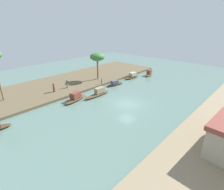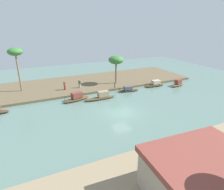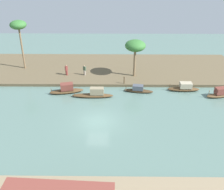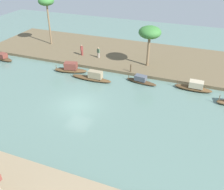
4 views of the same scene
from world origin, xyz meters
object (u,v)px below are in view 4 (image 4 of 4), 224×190
mooring_post (131,68)px  person_on_near_bank (82,51)px  palm_tree_left_near (150,33)px  person_by_mooring (98,53)px  sampan_downstream_large (3,58)px  sampan_with_red_awning (194,87)px  sampan_open_hull (141,80)px  sampan_midstream (93,77)px  sampan_upstream_small (71,69)px  palm_tree_left_far (46,3)px

mooring_post → person_on_near_bank: bearing=-18.5°
palm_tree_left_near → person_by_mooring: bearing=-1.4°
sampan_downstream_large → sampan_with_red_awning: size_ratio=0.79×
sampan_downstream_large → sampan_open_hull: 20.72m
person_on_near_bank → mooring_post: 8.92m
sampan_with_red_awning → mooring_post: mooring_post is taller
sampan_downstream_large → sampan_with_red_awning: (-26.93, -0.84, 0.04)m
person_on_near_bank → sampan_midstream: bearing=77.3°
sampan_downstream_large → sampan_upstream_small: sampan_upstream_small is taller
person_by_mooring → sampan_midstream: bearing=-55.5°
sampan_midstream → person_by_mooring: 6.37m
sampan_with_red_awning → sampan_open_hull: 6.23m
person_by_mooring → mooring_post: person_by_mooring is taller
person_by_mooring → palm_tree_left_far: bearing=-177.5°
sampan_downstream_large → person_by_mooring: bearing=-150.4°
sampan_midstream → sampan_upstream_small: bearing=-16.6°
person_by_mooring → sampan_open_hull: bearing=-13.4°
sampan_midstream → person_on_near_bank: size_ratio=3.33×
sampan_downstream_large → person_by_mooring: (-13.08, -5.01, 0.66)m
sampan_midstream → mooring_post: size_ratio=5.20×
sampan_open_hull → palm_tree_left_far: (17.36, -7.30, 6.60)m
palm_tree_left_near → palm_tree_left_far: palm_tree_left_far is taller
sampan_upstream_small → palm_tree_left_near: bearing=-164.9°
sampan_downstream_large → sampan_with_red_awning: sampan_with_red_awning is taller
sampan_downstream_large → mooring_post: (-18.85, -2.17, 0.51)m
sampan_midstream → person_by_mooring: bearing=-73.3°
sampan_with_red_awning → person_by_mooring: size_ratio=2.78×
sampan_open_hull → palm_tree_left_far: bearing=-14.5°
mooring_post → sampan_with_red_awning: bearing=170.6°
person_on_near_bank → sampan_upstream_small: bearing=49.6°
palm_tree_left_far → mooring_post: bearing=160.4°
sampan_upstream_small → sampan_open_hull: bearing=169.7°
sampan_upstream_small → sampan_open_hull: 9.56m
person_on_near_bank → person_by_mooring: person_on_near_bank is taller
palm_tree_left_near → sampan_midstream: bearing=46.9°
sampan_with_red_awning → person_on_near_bank: 17.06m
sampan_with_red_awning → palm_tree_left_near: size_ratio=0.79×
person_by_mooring → sampan_with_red_awning: bearing=1.1°
sampan_open_hull → sampan_upstream_small: bearing=10.3°
sampan_upstream_small → palm_tree_left_near: (-9.25, -4.78, 4.43)m
sampan_midstream → mooring_post: 5.13m
mooring_post → palm_tree_left_near: size_ratio=0.19×
person_by_mooring → palm_tree_left_far: (9.72, -2.67, 5.91)m
sampan_downstream_large → person_on_near_bank: 11.55m
sampan_upstream_small → mooring_post: size_ratio=4.49×
sampan_open_hull → sampan_downstream_large: bearing=9.4°
person_on_near_bank → sampan_downstream_large: bearing=-23.7°
sampan_downstream_large → mooring_post: size_ratio=3.30×
person_on_near_bank → mooring_post: bearing=112.2°
sampan_midstream → person_on_near_bank: person_on_near_bank is taller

